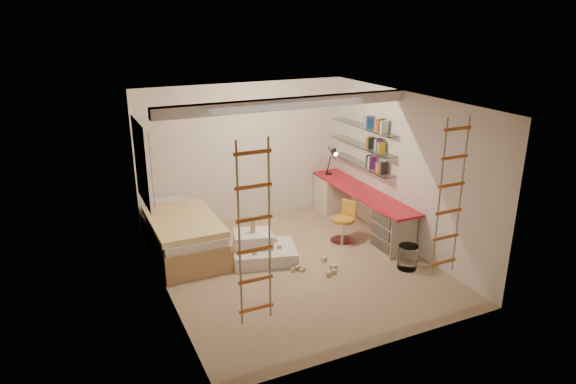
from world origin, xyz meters
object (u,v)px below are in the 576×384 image
desk (360,208)px  bed (183,235)px  play_platform (261,249)px  swivel_chair (344,228)px

desk → bed: 3.22m
desk → bed: (-3.20, 0.36, -0.07)m
bed → play_platform: bed is taller
desk → swivel_chair: bearing=-146.3°
swivel_chair → play_platform: bearing=-179.9°
desk → bed: bearing=173.5°
swivel_chair → play_platform: (-1.54, -0.00, -0.10)m
bed → swivel_chair: 2.73m
swivel_chair → desk: bearing=33.7°
bed → swivel_chair: (2.62, -0.75, -0.06)m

